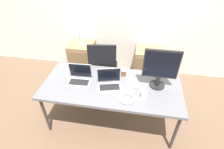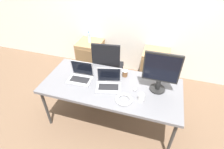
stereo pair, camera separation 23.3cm
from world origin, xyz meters
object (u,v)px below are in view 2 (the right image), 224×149
Objects in this scene: coffee_cup_brown at (125,73)px; monitor at (161,72)px; cable_coil at (124,99)px; coffee_cup_white at (141,97)px; water_bottle at (89,37)px; cabinet_right at (154,67)px; cabinet_left at (91,56)px; laptop_left at (109,83)px; mouse at (135,89)px; laptop_right at (81,76)px; office_chair at (108,73)px.

monitor is at bearing -18.14° from coffee_cup_brown.
coffee_cup_white is at bearing 18.54° from cable_coil.
cable_coil is at bearing -53.37° from water_bottle.
cabinet_left is at bearing 180.00° from cabinet_right.
coffee_cup_brown reaches higher than coffee_cup_white.
mouse is (0.35, 0.02, -0.04)m from laptop_left.
laptop_right is at bearing -157.26° from coffee_cup_brown.
office_chair is 1.61× the size of cabinet_right.
water_bottle is at bearing 133.84° from mouse.
monitor is (1.43, -1.10, 0.25)m from water_bottle.
mouse is at bearing -48.59° from office_chair.
water_bottle is at bearing 135.36° from coffee_cup_brown.
cabinet_left is at bearing 142.58° from monitor.
office_chair is 2.83× the size of laptop_left.
cabinet_right is 1.10m from coffee_cup_brown.
water_bottle reaches higher than cabinet_right.
laptop_right is 3.45× the size of coffee_cup_brown.
office_chair is at bearing -145.25° from cabinet_right.
laptop_right is (0.37, -1.18, 0.44)m from cabinet_left.
coffee_cup_brown is (0.95, -0.94, 0.00)m from water_bottle.
cable_coil is (1.05, -1.42, -0.03)m from water_bottle.
water_bottle is at bearing 90.00° from cabinet_left.
cabinet_left and cabinet_right have the same top height.
laptop_left is at bearing 142.19° from cable_coil.
coffee_cup_white is 0.96× the size of coffee_cup_brown.
coffee_cup_brown is (-0.20, 0.26, 0.03)m from mouse.
coffee_cup_white reaches higher than cabinet_left.
monitor is 5.64× the size of coffee_cup_brown.
mouse is (-0.28, -0.10, -0.28)m from monitor.
laptop_right is at bearing 161.16° from cable_coil.
water_bottle is 0.41× the size of monitor.
cabinet_left is (-0.57, 0.53, -0.06)m from office_chair.
cabinet_left is at bearing -90.00° from water_bottle.
laptop_right reaches higher than water_bottle.
monitor reaches higher than cabinet_right.
monitor is 2.65× the size of cable_coil.
mouse is 0.24m from cable_coil.
coffee_cup_white is (0.11, -0.16, 0.03)m from mouse.
mouse is 0.19m from coffee_cup_white.
cabinet_right is 6.98× the size of coffee_cup_white.
laptop_left is 3.84× the size of coffee_cup_brown.
laptop_left is at bearing 163.80° from coffee_cup_white.
cable_coil reaches higher than cabinet_right.
cabinet_left is 2.92× the size of water_bottle.
mouse is (0.58, -0.66, 0.34)m from office_chair.
monitor reaches higher than cabinet_left.
laptop_left reaches higher than cabinet_right.
monitor is 0.57m from cable_coil.
laptop_right is (0.37, -1.18, 0.00)m from water_bottle.
office_chair is at bearing -43.28° from cabinet_left.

